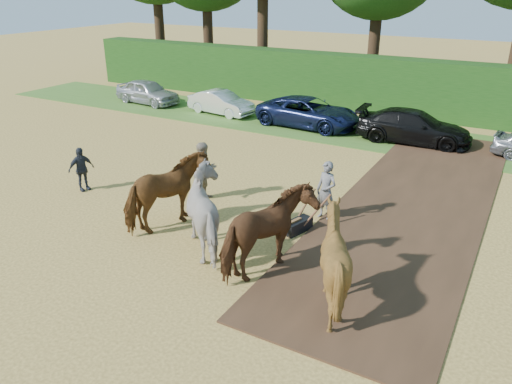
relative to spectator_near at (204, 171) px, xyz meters
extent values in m
plane|color=gold|center=(4.75, -3.84, -0.99)|extent=(120.00, 120.00, 0.00)
cube|color=#472D1C|center=(6.25, 3.16, -0.97)|extent=(4.50, 17.00, 0.05)
cube|color=#38601E|center=(4.75, 10.16, -0.98)|extent=(50.00, 5.00, 0.03)
cube|color=#14380F|center=(4.75, 14.66, 0.51)|extent=(46.00, 1.60, 3.00)
imported|color=tan|center=(0.00, 0.00, 0.00)|extent=(0.99, 1.13, 1.98)
imported|color=#242830|center=(-4.17, -1.47, -0.21)|extent=(0.64, 0.99, 1.56)
imported|color=brown|center=(0.27, -2.24, 0.12)|extent=(1.89, 2.85, 2.21)
imported|color=#B2AA9F|center=(2.14, -2.63, 0.12)|extent=(2.64, 2.42, 2.21)
imported|color=#58341B|center=(4.00, -3.01, 0.12)|extent=(1.89, 2.85, 2.21)
imported|color=brown|center=(5.86, -3.40, 0.12)|extent=(2.28, 2.44, 2.22)
cube|color=black|center=(3.72, -0.62, -0.81)|extent=(0.62, 1.01, 0.37)
cube|color=brown|center=(3.54, -1.23, -0.62)|extent=(0.52, 1.44, 0.11)
cylinder|color=brown|center=(3.66, 0.00, -0.41)|extent=(0.22, 1.07, 0.78)
cylinder|color=brown|center=(4.10, -0.13, -0.41)|extent=(0.50, 1.00, 0.78)
imported|color=gray|center=(4.07, 0.59, -0.07)|extent=(0.77, 0.62, 1.85)
imported|color=#ABACB2|center=(-11.07, 9.95, -0.28)|extent=(4.30, 2.08, 1.42)
imported|color=silver|center=(-5.87, 9.96, -0.36)|extent=(4.00, 1.84, 1.27)
imported|color=#151D42|center=(-0.67, 9.99, -0.27)|extent=(5.37, 2.74, 1.45)
imported|color=black|center=(4.53, 9.89, -0.26)|extent=(5.15, 2.32, 1.46)
cylinder|color=#382616|center=(-16.25, 17.66, 1.93)|extent=(0.70, 0.70, 5.85)
cylinder|color=#382616|center=(-12.25, 18.16, 1.71)|extent=(0.70, 0.70, 5.40)
cylinder|color=#382616|center=(-7.25, 17.16, 2.27)|extent=(0.70, 0.70, 6.53)
cylinder|color=#382616|center=(-0.25, 18.66, 1.60)|extent=(0.70, 0.70, 5.17)
camera|label=1|loc=(9.07, -12.58, 5.83)|focal=35.00mm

